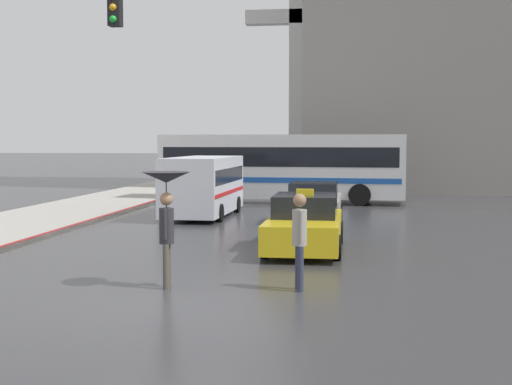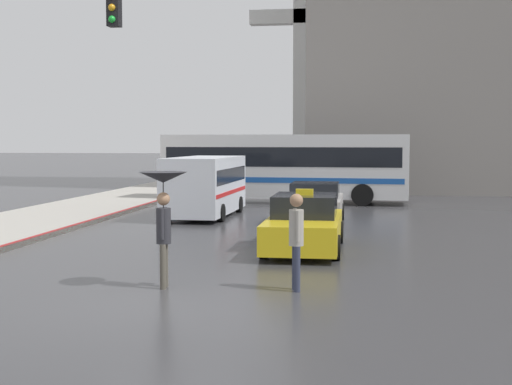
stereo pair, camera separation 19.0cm
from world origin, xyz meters
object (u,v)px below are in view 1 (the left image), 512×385
at_px(monument_cross, 296,53).
at_px(pedestrian_man, 299,233).
at_px(taxi, 305,225).
at_px(city_bus, 282,165).
at_px(ambulance_van, 204,183).
at_px(pedestrian_with_umbrella, 166,199).
at_px(traffic_light, 18,68).
at_px(sedan_red, 313,205).

bearing_deg(monument_cross, pedestrian_man, -85.41).
relative_size(taxi, city_bus, 0.41).
height_order(taxi, pedestrian_man, pedestrian_man).
relative_size(ambulance_van, monument_cross, 0.37).
bearing_deg(monument_cross, city_bus, -88.10).
xyz_separation_m(pedestrian_man, monument_cross, (-2.68, 33.40, 7.43)).
distance_m(pedestrian_with_umbrella, pedestrian_man, 2.59).
bearing_deg(pedestrian_man, pedestrian_with_umbrella, -101.62).
relative_size(pedestrian_with_umbrella, monument_cross, 0.15).
distance_m(traffic_light, monument_cross, 31.37).
distance_m(taxi, pedestrian_man, 5.04).
bearing_deg(pedestrian_with_umbrella, taxi, -29.64).
bearing_deg(city_bus, pedestrian_man, -169.30).
distance_m(taxi, monument_cross, 29.56).
relative_size(ambulance_van, city_bus, 0.50).
height_order(taxi, sedan_red, taxi).
bearing_deg(sedan_red, city_bus, -77.26).
bearing_deg(city_bus, ambulance_van, 164.88).
bearing_deg(pedestrian_with_umbrella, monument_cross, -5.36).
height_order(sedan_red, city_bus, city_bus).
height_order(ambulance_van, pedestrian_with_umbrella, pedestrian_with_umbrella).
bearing_deg(ambulance_van, taxi, 120.34).
bearing_deg(sedan_red, pedestrian_with_umbrella, 78.76).
distance_m(city_bus, pedestrian_with_umbrella, 19.34).
bearing_deg(sedan_red, pedestrian_man, 91.71).
xyz_separation_m(ambulance_van, pedestrian_man, (4.49, -12.68, -0.15)).
distance_m(pedestrian_with_umbrella, traffic_light, 5.69).
bearing_deg(pedestrian_with_umbrella, traffic_light, 51.82).
bearing_deg(pedestrian_man, sedan_red, 167.32).
height_order(traffic_light, monument_cross, monument_cross).
xyz_separation_m(pedestrian_man, traffic_light, (-6.70, 2.55, 3.41)).
bearing_deg(sedan_red, ambulance_van, -23.35).
xyz_separation_m(ambulance_van, pedestrian_with_umbrella, (1.98, -12.80, 0.48)).
xyz_separation_m(sedan_red, ambulance_van, (-4.17, 1.80, 0.58)).
height_order(taxi, traffic_light, traffic_light).
bearing_deg(traffic_light, city_bus, 74.92).
height_order(pedestrian_with_umbrella, monument_cross, monument_cross).
relative_size(taxi, monument_cross, 0.30).
relative_size(taxi, sedan_red, 1.08).
relative_size(taxi, pedestrian_man, 2.51).
xyz_separation_m(city_bus, pedestrian_with_umbrella, (-0.30, -19.34, -0.01)).
relative_size(ambulance_van, pedestrian_man, 3.07).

